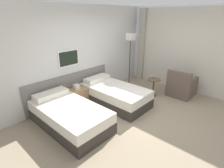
# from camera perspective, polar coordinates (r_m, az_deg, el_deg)

# --- Properties ---
(ground_plane) EXTENTS (16.00, 16.00, 0.00)m
(ground_plane) POSITION_cam_1_polar(r_m,az_deg,el_deg) (4.52, 8.34, -10.74)
(ground_plane) COLOR gray
(wall_headboard) EXTENTS (10.00, 0.10, 2.70)m
(wall_headboard) POSITION_cam_1_polar(r_m,az_deg,el_deg) (5.29, -9.49, 9.29)
(wall_headboard) COLOR silver
(wall_headboard) RESTS_ON ground_plane
(wall_window) EXTENTS (0.21, 4.48, 2.70)m
(wall_window) POSITION_cam_1_polar(r_m,az_deg,el_deg) (6.21, 24.13, 9.89)
(wall_window) COLOR white
(wall_window) RESTS_ON ground_plane
(bed_near_door) EXTENTS (1.04, 1.96, 0.63)m
(bed_near_door) POSITION_cam_1_polar(r_m,az_deg,el_deg) (4.17, -13.84, -9.93)
(bed_near_door) COLOR #332D28
(bed_near_door) RESTS_ON ground_plane
(bed_near_window) EXTENTS (1.04, 1.96, 0.63)m
(bed_near_window) POSITION_cam_1_polar(r_m,az_deg,el_deg) (5.06, 0.72, -3.39)
(bed_near_window) COLOR #332D28
(bed_near_window) RESTS_ON ground_plane
(nightstand) EXTENTS (0.50, 0.41, 0.61)m
(nightstand) POSITION_cam_1_polar(r_m,az_deg,el_deg) (5.09, -11.24, -3.95)
(nightstand) COLOR #9E7A51
(nightstand) RESTS_ON ground_plane
(floor_lamp) EXTENTS (0.24, 0.24, 1.84)m
(floor_lamp) POSITION_cam_1_polar(r_m,az_deg,el_deg) (6.14, 6.03, 13.37)
(floor_lamp) COLOR black
(floor_lamp) RESTS_ON ground_plane
(side_table) EXTENTS (0.42, 0.42, 0.55)m
(side_table) POSITION_cam_1_polar(r_m,az_deg,el_deg) (5.63, 13.45, -0.04)
(side_table) COLOR brown
(side_table) RESTS_ON ground_plane
(armchair) EXTENTS (0.79, 0.72, 0.86)m
(armchair) POSITION_cam_1_polar(r_m,az_deg,el_deg) (5.94, 21.68, -0.90)
(armchair) COLOR brown
(armchair) RESTS_ON ground_plane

